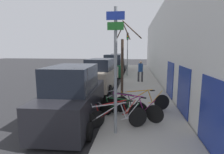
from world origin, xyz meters
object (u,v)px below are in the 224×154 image
bicycle_3 (132,108)px  bicycle_2 (122,110)px  pedestrian_near (141,70)px  street_tree (123,63)px  signpost (116,68)px  parked_car_3 (118,63)px  parked_car_0 (74,97)px  traffic_light (127,48)px  parked_car_2 (113,67)px  bicycle_4 (123,105)px  parked_car_1 (101,75)px  bicycle_0 (113,118)px  bicycle_1 (117,114)px  bicycle_5 (142,102)px

bicycle_3 → bicycle_2: bearing=137.0°
pedestrian_near → street_tree: bearing=-95.6°
signpost → pedestrian_near: size_ratio=2.26×
bicycle_3 → parked_car_3: size_ratio=0.48×
signpost → parked_car_0: size_ratio=0.85×
parked_car_3 → traffic_light: bearing=-76.8°
signpost → parked_car_2: 13.38m
signpost → bicycle_4: signpost is taller
signpost → parked_car_1: signpost is taller
bicycle_0 → parked_car_3: 18.15m
parked_car_0 → parked_car_3: parked_car_3 is taller
parked_car_3 → bicycle_0: bearing=-87.6°
parked_car_2 → street_tree: (1.69, -8.77, 1.08)m
bicycle_1 → bicycle_5: 1.80m
bicycle_4 → street_tree: size_ratio=0.47×
bicycle_5 → street_tree: street_tree is taller
pedestrian_near → street_tree: (-1.16, -5.16, 0.95)m
signpost → bicycle_5: 3.00m
parked_car_2 → pedestrian_near: 4.60m
signpost → traffic_light: traffic_light is taller
signpost → bicycle_3: size_ratio=1.73×
bicycle_0 → parked_car_0: size_ratio=0.50×
signpost → bicycle_5: (0.94, 2.24, -1.75)m
parked_car_0 → parked_car_3: size_ratio=0.99×
parked_car_3 → bicycle_5: bearing=-83.3°
bicycle_2 → parked_car_0: size_ratio=0.41×
signpost → parked_car_3: bearing=95.5°
street_tree → traffic_light: (-0.12, 8.46, 0.91)m
bicycle_2 → parked_car_2: size_ratio=0.44×
bicycle_0 → bicycle_2: 1.05m
bicycle_5 → pedestrian_near: bearing=-17.0°
bicycle_3 → street_tree: street_tree is taller
bicycle_3 → parked_car_2: bearing=37.6°
pedestrian_near → street_tree: 5.38m
bicycle_0 → bicycle_1: bicycle_0 is taller
parked_car_1 → bicycle_5: bearing=-56.9°
bicycle_0 → traffic_light: traffic_light is taller
bicycle_4 → traffic_light: size_ratio=0.45×
parked_car_3 → pedestrian_near: 9.15m
signpost → bicycle_5: bearing=67.2°
bicycle_1 → street_tree: (-0.06, 3.70, 1.60)m
bicycle_1 → parked_car_2: size_ratio=0.43×
bicycle_0 → bicycle_3: bearing=-49.9°
parked_car_3 → parked_car_1: bearing=-93.4°
street_tree → signpost: bearing=-88.9°
bicycle_3 → traffic_light: (-0.74, 11.48, 2.48)m
bicycle_4 → parked_car_0: 2.12m
bicycle_3 → bicycle_5: bicycle_5 is taller
bicycle_1 → parked_car_0: bearing=46.0°
signpost → bicycle_1: (-0.03, 0.73, -1.79)m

